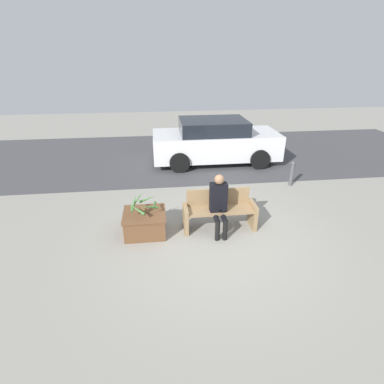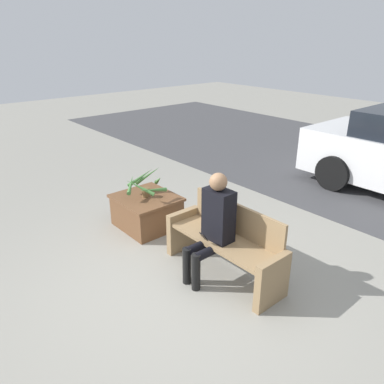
% 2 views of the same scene
% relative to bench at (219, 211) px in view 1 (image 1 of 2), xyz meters
% --- Properties ---
extents(ground_plane, '(30.00, 30.00, 0.00)m').
position_rel_bench_xyz_m(ground_plane, '(-0.13, -0.52, -0.42)').
color(ground_plane, gray).
extents(road_surface, '(20.00, 6.00, 0.01)m').
position_rel_bench_xyz_m(road_surface, '(-0.13, 5.30, -0.42)').
color(road_surface, '#424244').
rests_on(road_surface, ground_plane).
extents(bench, '(1.61, 0.51, 0.87)m').
position_rel_bench_xyz_m(bench, '(0.00, 0.00, 0.00)').
color(bench, '#8C704C').
rests_on(bench, ground_plane).
extents(person_seated, '(0.36, 0.58, 1.32)m').
position_rel_bench_xyz_m(person_seated, '(-0.05, -0.17, 0.31)').
color(person_seated, black).
rests_on(person_seated, ground_plane).
extents(planter_box, '(0.91, 0.84, 0.50)m').
position_rel_bench_xyz_m(planter_box, '(-1.65, -0.05, -0.15)').
color(planter_box, brown).
rests_on(planter_box, ground_plane).
extents(potted_plant, '(0.65, 0.64, 0.43)m').
position_rel_bench_xyz_m(potted_plant, '(-1.66, -0.05, 0.28)').
color(potted_plant, brown).
rests_on(potted_plant, planter_box).
extents(parked_car, '(4.36, 1.98, 1.52)m').
position_rel_bench_xyz_m(parked_car, '(0.73, 4.39, 0.34)').
color(parked_car, silver).
rests_on(parked_car, ground_plane).
extents(bollard_post, '(0.13, 0.13, 0.75)m').
position_rel_bench_xyz_m(bollard_post, '(2.60, 2.05, -0.03)').
color(bollard_post, '#4C4C51').
rests_on(bollard_post, ground_plane).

